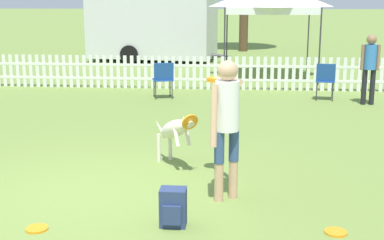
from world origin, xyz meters
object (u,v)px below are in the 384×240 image
at_px(folding_chair_blue_left, 325,78).
at_px(leaping_dog, 175,130).
at_px(spectator_standing, 370,63).
at_px(frisbee_near_dog, 336,232).
at_px(folding_chair_center, 163,77).
at_px(equipment_trailer, 153,26).
at_px(backpack_on_grass, 173,208).
at_px(handler_person, 226,114).
at_px(frisbee_near_handler, 37,229).

bearing_deg(folding_chair_blue_left, leaping_dog, 69.18).
height_order(folding_chair_blue_left, spectator_standing, spectator_standing).
distance_m(frisbee_near_dog, folding_chair_blue_left, 7.55).
distance_m(folding_chair_center, equipment_trailer, 8.08).
distance_m(backpack_on_grass, equipment_trailer, 15.47).
height_order(spectator_standing, equipment_trailer, equipment_trailer).
bearing_deg(folding_chair_center, backpack_on_grass, 84.06).
height_order(folding_chair_blue_left, equipment_trailer, equipment_trailer).
xyz_separation_m(frisbee_near_dog, folding_chair_blue_left, (1.00, 7.47, 0.52)).
distance_m(backpack_on_grass, folding_chair_center, 7.39).
bearing_deg(handler_person, backpack_on_grass, -154.21).
distance_m(leaping_dog, backpack_on_grass, 2.05).
relative_size(leaping_dog, folding_chair_blue_left, 1.23).
xyz_separation_m(frisbee_near_dog, folding_chair_center, (-2.83, 7.34, 0.52)).
relative_size(handler_person, frisbee_near_dog, 7.27).
height_order(handler_person, leaping_dog, handler_person).
height_order(folding_chair_center, equipment_trailer, equipment_trailer).
height_order(frisbee_near_dog, spectator_standing, spectator_standing).
relative_size(backpack_on_grass, folding_chair_center, 0.47).
bearing_deg(folding_chair_center, equipment_trailer, -93.93).
height_order(frisbee_near_handler, equipment_trailer, equipment_trailer).
height_order(frisbee_near_dog, equipment_trailer, equipment_trailer).
bearing_deg(equipment_trailer, backpack_on_grass, -72.40).
bearing_deg(frisbee_near_dog, leaping_dog, 132.99).
relative_size(handler_person, folding_chair_blue_left, 1.89).
xyz_separation_m(frisbee_near_dog, backpack_on_grass, (-1.69, 0.04, 0.19)).
distance_m(backpack_on_grass, folding_chair_blue_left, 7.90).
relative_size(frisbee_near_handler, folding_chair_center, 0.26).
bearing_deg(leaping_dog, equipment_trailer, -112.06).
height_order(frisbee_near_dog, folding_chair_center, folding_chair_center).
bearing_deg(folding_chair_blue_left, handler_person, 79.18).
height_order(handler_person, frisbee_near_handler, handler_person).
xyz_separation_m(backpack_on_grass, equipment_trailer, (-2.65, 15.19, 1.14)).
xyz_separation_m(handler_person, frisbee_near_dog, (1.16, -0.89, -1.04)).
bearing_deg(spectator_standing, equipment_trailer, -50.25).
xyz_separation_m(frisbee_near_handler, folding_chair_center, (0.27, 7.53, 0.52)).
bearing_deg(frisbee_near_handler, backpack_on_grass, 9.31).
xyz_separation_m(frisbee_near_handler, folding_chair_blue_left, (4.09, 7.66, 0.52)).
distance_m(folding_chair_blue_left, equipment_trailer, 9.46).
xyz_separation_m(backpack_on_grass, folding_chair_blue_left, (2.69, 7.43, 0.33)).
height_order(backpack_on_grass, folding_chair_blue_left, folding_chair_blue_left).
distance_m(backpack_on_grass, spectator_standing, 7.90).
xyz_separation_m(leaping_dog, equipment_trailer, (-2.43, 13.19, 0.79)).
distance_m(handler_person, folding_chair_blue_left, 6.94).
height_order(leaping_dog, folding_chair_center, folding_chair_center).
distance_m(leaping_dog, folding_chair_center, 5.37).
relative_size(spectator_standing, equipment_trailer, 0.28).
bearing_deg(frisbee_near_handler, leaping_dog, 62.07).
bearing_deg(folding_chair_center, leaping_dog, 85.03).
relative_size(backpack_on_grass, equipment_trailer, 0.07).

